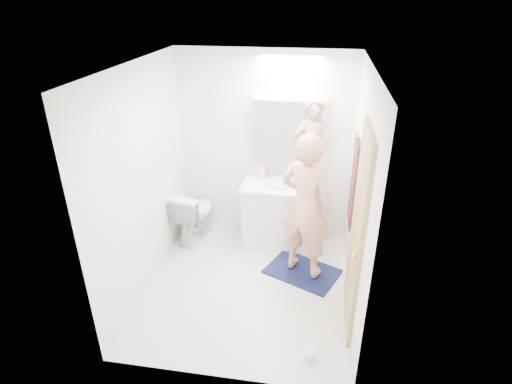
% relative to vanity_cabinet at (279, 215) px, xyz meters
% --- Properties ---
extents(floor, '(2.50, 2.50, 0.00)m').
position_rel_vanity_cabinet_xyz_m(floor, '(-0.24, -0.96, -0.39)').
color(floor, silver).
rests_on(floor, ground).
extents(ceiling, '(2.50, 2.50, 0.00)m').
position_rel_vanity_cabinet_xyz_m(ceiling, '(-0.24, -0.96, 2.01)').
color(ceiling, white).
rests_on(ceiling, floor).
extents(wall_back, '(2.50, 0.00, 2.50)m').
position_rel_vanity_cabinet_xyz_m(wall_back, '(-0.24, 0.29, 0.81)').
color(wall_back, white).
rests_on(wall_back, floor).
extents(wall_front, '(2.50, 0.00, 2.50)m').
position_rel_vanity_cabinet_xyz_m(wall_front, '(-0.24, -2.21, 0.81)').
color(wall_front, white).
rests_on(wall_front, floor).
extents(wall_left, '(0.00, 2.50, 2.50)m').
position_rel_vanity_cabinet_xyz_m(wall_left, '(-1.34, -0.96, 0.81)').
color(wall_left, white).
rests_on(wall_left, floor).
extents(wall_right, '(0.00, 2.50, 2.50)m').
position_rel_vanity_cabinet_xyz_m(wall_right, '(0.86, -0.96, 0.81)').
color(wall_right, white).
rests_on(wall_right, floor).
extents(vanity_cabinet, '(0.90, 0.55, 0.78)m').
position_rel_vanity_cabinet_xyz_m(vanity_cabinet, '(0.00, 0.00, 0.00)').
color(vanity_cabinet, white).
rests_on(vanity_cabinet, floor).
extents(countertop, '(0.95, 0.58, 0.04)m').
position_rel_vanity_cabinet_xyz_m(countertop, '(0.00, -0.00, 0.41)').
color(countertop, white).
rests_on(countertop, vanity_cabinet).
extents(sink_basin, '(0.36, 0.36, 0.03)m').
position_rel_vanity_cabinet_xyz_m(sink_basin, '(0.00, 0.03, 0.45)').
color(sink_basin, silver).
rests_on(sink_basin, countertop).
extents(faucet, '(0.02, 0.02, 0.16)m').
position_rel_vanity_cabinet_xyz_m(faucet, '(-0.00, 0.22, 0.51)').
color(faucet, silver).
rests_on(faucet, countertop).
extents(medicine_cabinet, '(0.88, 0.14, 0.70)m').
position_rel_vanity_cabinet_xyz_m(medicine_cabinet, '(0.06, 0.21, 1.11)').
color(medicine_cabinet, white).
rests_on(medicine_cabinet, wall_back).
extents(mirror_panel, '(0.84, 0.01, 0.66)m').
position_rel_vanity_cabinet_xyz_m(mirror_panel, '(0.06, 0.13, 1.11)').
color(mirror_panel, silver).
rests_on(mirror_panel, medicine_cabinet).
extents(toilet, '(0.53, 0.77, 0.72)m').
position_rel_vanity_cabinet_xyz_m(toilet, '(-1.11, -0.11, -0.03)').
color(toilet, white).
rests_on(toilet, floor).
extents(bath_rug, '(0.96, 0.83, 0.02)m').
position_rel_vanity_cabinet_xyz_m(bath_rug, '(0.35, -0.64, -0.38)').
color(bath_rug, '#131D3D').
rests_on(bath_rug, floor).
extents(person, '(0.72, 0.61, 1.67)m').
position_rel_vanity_cabinet_xyz_m(person, '(0.35, -0.64, 0.49)').
color(person, tan).
rests_on(person, bath_rug).
extents(door, '(0.04, 0.80, 2.00)m').
position_rel_vanity_cabinet_xyz_m(door, '(0.84, -1.31, 0.61)').
color(door, tan).
rests_on(door, wall_right).
extents(door_knob, '(0.06, 0.06, 0.06)m').
position_rel_vanity_cabinet_xyz_m(door_knob, '(0.80, -1.61, 0.56)').
color(door_knob, gold).
rests_on(door_knob, door).
extents(towel, '(0.02, 0.42, 1.00)m').
position_rel_vanity_cabinet_xyz_m(towel, '(0.84, -0.41, 0.71)').
color(towel, '#101234').
rests_on(towel, wall_right).
extents(towel_hook, '(0.07, 0.02, 0.02)m').
position_rel_vanity_cabinet_xyz_m(towel_hook, '(0.82, -0.41, 1.23)').
color(towel_hook, silver).
rests_on(towel_hook, wall_right).
extents(soap_bottle_a, '(0.09, 0.09, 0.21)m').
position_rel_vanity_cabinet_xyz_m(soap_bottle_a, '(-0.25, 0.15, 0.54)').
color(soap_bottle_a, '#D1D087').
rests_on(soap_bottle_a, countertop).
extents(soap_bottle_b, '(0.10, 0.10, 0.15)m').
position_rel_vanity_cabinet_xyz_m(soap_bottle_b, '(-0.15, 0.18, 0.51)').
color(soap_bottle_b, '#5C97C5').
rests_on(soap_bottle_b, countertop).
extents(toothbrush_cup, '(0.13, 0.13, 0.09)m').
position_rel_vanity_cabinet_xyz_m(toothbrush_cup, '(0.20, 0.16, 0.48)').
color(toothbrush_cup, '#3A3DAF').
rests_on(toothbrush_cup, countertop).
extents(toilet_paper_roll, '(0.11, 0.11, 0.10)m').
position_rel_vanity_cabinet_xyz_m(toilet_paper_roll, '(0.48, -1.89, -0.34)').
color(toilet_paper_roll, white).
rests_on(toilet_paper_roll, floor).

